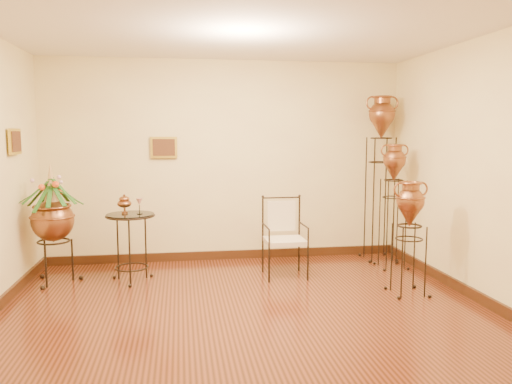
{
  "coord_description": "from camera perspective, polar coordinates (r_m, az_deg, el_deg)",
  "views": [
    {
      "loc": [
        -0.64,
        -4.5,
        1.79
      ],
      "look_at": [
        0.25,
        1.3,
        1.1
      ],
      "focal_mm": 35.0,
      "sensor_mm": 36.0,
      "label": 1
    }
  ],
  "objects": [
    {
      "name": "ground",
      "position": [
        4.88,
        -0.61,
        -14.8
      ],
      "size": [
        5.0,
        5.0,
        0.0
      ],
      "primitive_type": "plane",
      "color": "maroon",
      "rests_on": "ground"
    },
    {
      "name": "room_shell",
      "position": [
        4.55,
        -0.73,
        5.99
      ],
      "size": [
        5.02,
        5.02,
        2.81
      ],
      "color": "#FAF0A1",
      "rests_on": "ground"
    },
    {
      "name": "amphora_tall",
      "position": [
        7.23,
        14.0,
        1.77
      ],
      "size": [
        0.58,
        0.58,
        2.33
      ],
      "rotation": [
        0.0,
        0.0,
        -0.31
      ],
      "color": "black",
      "rests_on": "ground"
    },
    {
      "name": "amphora_mid",
      "position": [
        6.86,
        15.38,
        -1.45
      ],
      "size": [
        0.48,
        0.48,
        1.67
      ],
      "rotation": [
        0.0,
        0.0,
        0.36
      ],
      "color": "black",
      "rests_on": "ground"
    },
    {
      "name": "amphora_short",
      "position": [
        5.81,
        17.09,
        -4.98
      ],
      "size": [
        0.41,
        0.41,
        1.29
      ],
      "rotation": [
        0.0,
        0.0,
        -0.05
      ],
      "color": "black",
      "rests_on": "ground"
    },
    {
      "name": "planter_urn",
      "position": [
        6.42,
        -22.24,
        -2.48
      ],
      "size": [
        1.03,
        1.03,
        1.47
      ],
      "rotation": [
        0.0,
        0.0,
        0.4
      ],
      "color": "black",
      "rests_on": "ground"
    },
    {
      "name": "armchair",
      "position": [
        6.26,
        3.31,
        -5.22
      ],
      "size": [
        0.56,
        0.52,
        0.99
      ],
      "rotation": [
        0.0,
        0.0,
        0.01
      ],
      "color": "black",
      "rests_on": "ground"
    },
    {
      "name": "side_table",
      "position": [
        6.26,
        -14.1,
        -6.02
      ],
      "size": [
        0.69,
        0.69,
        1.05
      ],
      "rotation": [
        0.0,
        0.0,
        -0.25
      ],
      "color": "black",
      "rests_on": "ground"
    }
  ]
}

